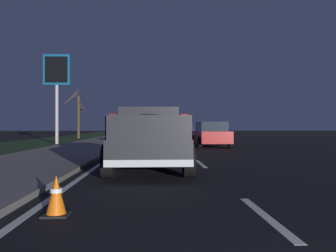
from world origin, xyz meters
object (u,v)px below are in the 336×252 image
at_px(sedan_blue, 153,131).
at_px(sedan_black, 184,131).
at_px(gas_price_sign, 57,77).
at_px(bare_tree_far, 78,115).
at_px(pickup_truck, 149,136).
at_px(sedan_tan, 151,133).
at_px(sedan_red, 211,134).
at_px(traffic_cone_near, 56,196).

height_order(sedan_blue, sedan_black, same).
xyz_separation_m(gas_price_sign, bare_tree_far, (11.13, 0.89, -2.35)).
height_order(gas_price_sign, bare_tree_far, gas_price_sign).
xyz_separation_m(pickup_truck, sedan_blue, (24.26, -0.02, -0.20)).
xyz_separation_m(sedan_blue, sedan_black, (2.20, -3.25, 0.00)).
relative_size(sedan_blue, sedan_tan, 1.00).
bearing_deg(sedan_black, sedan_red, -178.56).
relative_size(pickup_truck, sedan_red, 1.23).
xyz_separation_m(pickup_truck, sedan_black, (26.45, -3.27, -0.20)).
xyz_separation_m(sedan_red, bare_tree_far, (15.02, 11.39, 1.67)).
bearing_deg(traffic_cone_near, bare_tree_far, 11.69).
bearing_deg(traffic_cone_near, sedan_tan, -3.51).
xyz_separation_m(sedan_blue, sedan_red, (-13.29, -3.64, 0.00)).
xyz_separation_m(sedan_tan, gas_price_sign, (1.68, 6.76, 4.03)).
relative_size(sedan_black, gas_price_sign, 0.69).
relative_size(pickup_truck, gas_price_sign, 0.85).
xyz_separation_m(sedan_blue, bare_tree_far, (1.74, 7.75, 1.67)).
distance_m(pickup_truck, sedan_tan, 13.18).
distance_m(sedan_tan, bare_tree_far, 15.02).
bearing_deg(sedan_tan, pickup_truck, -179.65).
relative_size(sedan_blue, traffic_cone_near, 7.65).
height_order(sedan_red, bare_tree_far, bare_tree_far).
relative_size(pickup_truck, traffic_cone_near, 9.41).
relative_size(sedan_red, gas_price_sign, 0.69).
relative_size(sedan_red, sedan_black, 1.00).
bearing_deg(pickup_truck, sedan_blue, -0.04).
xyz_separation_m(sedan_blue, traffic_cone_near, (-29.74, 1.24, -0.50)).
bearing_deg(sedan_black, sedan_tan, 165.85).
bearing_deg(sedan_red, gas_price_sign, 69.64).
distance_m(sedan_tan, traffic_cone_near, 18.71).
bearing_deg(sedan_black, traffic_cone_near, 172.00).
bearing_deg(sedan_tan, sedan_black, -14.15).
height_order(bare_tree_far, traffic_cone_near, bare_tree_far).
distance_m(pickup_truck, bare_tree_far, 27.16).
height_order(sedan_blue, traffic_cone_near, sedan_blue).
bearing_deg(traffic_cone_near, sedan_red, -16.51).
xyz_separation_m(sedan_red, sedan_black, (15.48, 0.39, 0.00)).
relative_size(sedan_tan, traffic_cone_near, 7.67).
relative_size(sedan_blue, gas_price_sign, 0.69).
distance_m(sedan_blue, sedan_red, 13.78).
height_order(sedan_tan, bare_tree_far, bare_tree_far).
bearing_deg(gas_price_sign, sedan_black, -41.10).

